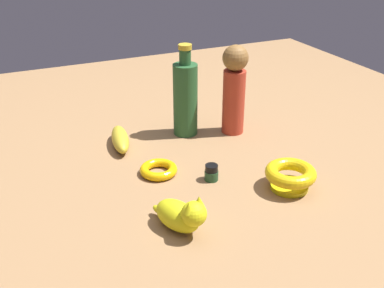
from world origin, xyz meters
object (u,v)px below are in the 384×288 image
Objects in this scene: nail_polish_jar at (211,173)px; person_figure_adult at (234,88)px; bottle_tall at (185,97)px; cat_figurine at (182,215)px; bowl at (290,175)px; bangle at (159,170)px; banana at (120,139)px.

nail_polish_jar is 0.31m from person_figure_adult.
bottle_tall is at bearing 70.30° from person_figure_adult.
bowl is (0.04, -0.29, -0.00)m from cat_figurine.
bowl is 0.45× the size of bottle_tall.
cat_figurine is 3.48× the size of nail_polish_jar.
bangle is (0.08, 0.10, -0.01)m from nail_polish_jar.
cat_figurine is at bearing 136.64° from nail_polish_jar.
cat_figurine is at bearing 11.12° from banana.
person_figure_adult is (0.22, -0.18, 0.12)m from nail_polish_jar.
bottle_tall is (0.42, -0.19, 0.07)m from cat_figurine.
bowl is 1.28× the size of bangle.
bottle_tall is 1.02× the size of person_figure_adult.
person_figure_adult is at bearing -5.29° from bowl.
nail_polish_jar is (0.15, -0.14, -0.02)m from cat_figurine.
banana is 0.59× the size of person_figure_adult.
nail_polish_jar is at bearing 53.53° from bowl.
banana is 1.29× the size of bowl.
cat_figurine is 0.21m from nail_polish_jar.
cat_figurine is 0.54× the size of person_figure_adult.
bowl is 0.18m from nail_polish_jar.
cat_figurine reaches higher than nail_polish_jar.
nail_polish_jar is 0.16× the size of person_figure_adult.
bottle_tall is at bearing -39.73° from bangle.
banana is at bearing 0.68° from cat_figurine.
bowl is (-0.37, -0.30, 0.01)m from banana.
banana is at bearing 38.69° from bowl.
banana is 3.83× the size of nail_polish_jar.
banana is 0.22m from bottle_tall.
person_figure_adult is (0.37, -0.32, 0.10)m from cat_figurine.
bottle_tall reaches higher than bowl.
bowl is 0.34m from person_figure_adult.
nail_polish_jar is at bearing 140.79° from person_figure_adult.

